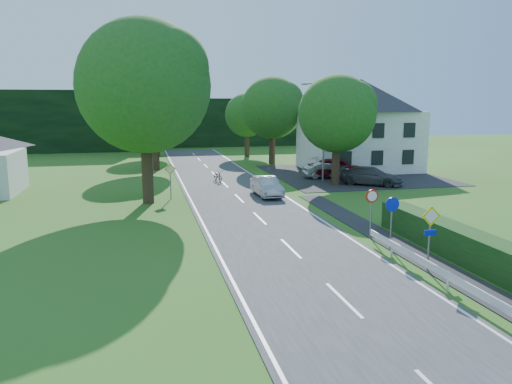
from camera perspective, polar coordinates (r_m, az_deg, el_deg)
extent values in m
cube|color=#353538|center=(29.86, -0.46, -2.20)|extent=(7.00, 80.00, 0.04)
cube|color=#242426|center=(45.77, 10.78, 1.97)|extent=(14.00, 16.00, 0.04)
cube|color=white|center=(29.34, -6.68, -2.44)|extent=(0.12, 80.00, 0.01)
cube|color=white|center=(30.70, 5.47, -1.86)|extent=(0.12, 80.00, 0.01)
cube|color=black|center=(75.89, -2.05, 7.99)|extent=(30.00, 5.00, 7.00)
cube|color=silver|center=(49.01, 11.64, 5.75)|extent=(10.00, 8.00, 5.60)
pyramid|color=#25262A|center=(48.88, 11.83, 10.78)|extent=(10.60, 8.40, 3.00)
cylinder|color=gray|center=(41.18, 7.76, 6.73)|extent=(0.16, 0.16, 8.00)
cylinder|color=gray|center=(40.86, 6.82, 12.19)|extent=(1.70, 0.10, 0.10)
cube|color=gray|center=(40.56, 5.60, 12.16)|extent=(0.50, 0.18, 0.12)
cylinder|color=gray|center=(20.26, 19.17, -5.35)|extent=(0.07, 0.07, 2.40)
cube|color=yellow|center=(20.00, 19.38, -2.61)|extent=(0.78, 0.04, 0.78)
cube|color=white|center=(20.00, 19.38, -2.61)|extent=(0.57, 0.05, 0.57)
cube|color=#0C20C2|center=(20.15, 19.27, -4.41)|extent=(0.50, 0.04, 0.22)
cylinder|color=gray|center=(22.79, 15.18, -3.70)|extent=(0.07, 0.07, 2.20)
cylinder|color=#0C20C2|center=(22.56, 15.33, -1.37)|extent=(0.64, 0.04, 0.64)
cylinder|color=gray|center=(24.52, 13.00, -2.63)|extent=(0.07, 0.07, 2.20)
cylinder|color=red|center=(24.31, 13.12, -0.46)|extent=(0.64, 0.04, 0.64)
cylinder|color=white|center=(24.29, 13.14, -0.47)|extent=(0.48, 0.04, 0.48)
cylinder|color=gray|center=(33.95, -9.74, 1.02)|extent=(0.07, 0.07, 2.20)
cube|color=yellow|center=(33.78, -9.79, 2.60)|extent=(0.78, 0.04, 0.78)
cube|color=white|center=(33.78, -9.79, 2.60)|extent=(0.57, 0.05, 0.57)
imported|color=#A1A1A6|center=(34.44, 1.24, 0.64)|extent=(1.53, 4.11, 1.34)
imported|color=black|center=(40.88, -4.36, 1.86)|extent=(0.94, 1.92, 0.97)
imported|color=maroon|center=(43.65, 9.21, 2.78)|extent=(5.11, 2.34, 1.70)
imported|color=#9E9FA3|center=(43.18, 8.14, 2.49)|extent=(4.19, 1.76, 1.35)
imported|color=#434347|center=(40.19, 13.01, 1.80)|extent=(5.04, 4.52, 1.41)
imported|color=#A7A8AE|center=(48.67, 15.52, 3.06)|extent=(4.88, 2.63, 1.30)
imported|color=#AB350D|center=(44.89, 7.10, 3.03)|extent=(2.05, 2.08, 1.69)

